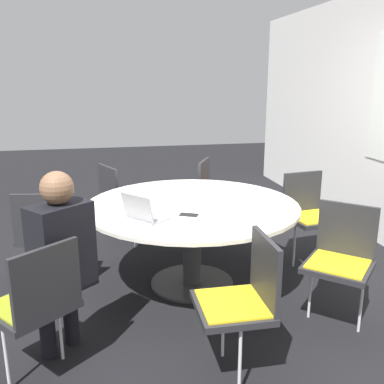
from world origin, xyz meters
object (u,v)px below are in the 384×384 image
(chair_0, at_px, (36,299))
(chair_3, at_px, (309,210))
(chair_2, at_px, (341,254))
(chair_4, at_px, (215,191))
(coffee_cup, at_px, (168,192))
(cell_phone, at_px, (189,215))
(person_0, at_px, (61,251))
(chair_5, at_px, (120,197))
(laptop, at_px, (143,214))
(chair_6, at_px, (45,230))
(chair_1, at_px, (243,295))

(chair_0, height_order, chair_3, same)
(chair_2, relative_size, chair_4, 1.00)
(chair_3, bearing_deg, coffee_cup, -8.64)
(chair_2, distance_m, coffee_cup, 1.53)
(coffee_cup, xyz_separation_m, cell_phone, (0.56, 0.08, -0.04))
(chair_3, xyz_separation_m, cell_phone, (0.55, -1.28, 0.21))
(chair_0, bearing_deg, person_0, 19.11)
(chair_0, height_order, chair_5, same)
(person_0, xyz_separation_m, cell_phone, (-0.50, 0.90, 0.02))
(chair_2, relative_size, person_0, 0.71)
(chair_3, relative_size, laptop, 2.38)
(chair_6, height_order, cell_phone, chair_6)
(chair_4, distance_m, coffee_cup, 1.12)
(person_0, relative_size, cell_phone, 7.83)
(chair_3, height_order, chair_5, same)
(person_0, height_order, coffee_cup, person_0)
(chair_2, xyz_separation_m, chair_6, (-0.96, -2.14, 0.00))
(laptop, height_order, cell_phone, laptop)
(chair_6, height_order, laptop, laptop)
(chair_3, height_order, cell_phone, chair_3)
(chair_3, height_order, laptop, laptop)
(chair_3, relative_size, chair_6, 1.00)
(chair_1, relative_size, chair_4, 1.00)
(coffee_cup, bearing_deg, chair_6, -85.05)
(chair_5, xyz_separation_m, cell_phone, (1.39, 0.47, 0.21))
(chair_5, bearing_deg, laptop, -19.56)
(chair_4, xyz_separation_m, person_0, (1.92, -1.49, 0.19))
(chair_4, relative_size, cell_phone, 5.59)
(chair_4, bearing_deg, cell_phone, 4.80)
(chair_0, relative_size, chair_6, 1.00)
(chair_1, xyz_separation_m, coffee_cup, (-1.47, -0.22, 0.25))
(chair_5, distance_m, person_0, 1.95)
(person_0, distance_m, laptop, 0.70)
(chair_2, bearing_deg, chair_4, -33.45)
(chair_5, bearing_deg, chair_3, 40.34)
(chair_0, xyz_separation_m, chair_4, (-2.14, 1.62, 0.00))
(chair_3, distance_m, chair_4, 1.12)
(chair_2, distance_m, chair_5, 2.40)
(chair_6, bearing_deg, chair_4, 40.01)
(chair_0, xyz_separation_m, chair_2, (-0.23, 2.05, 0.00))
(chair_1, relative_size, chair_5, 1.00)
(chair_6, xyz_separation_m, person_0, (0.97, 0.22, 0.19))
(laptop, bearing_deg, chair_5, -35.30)
(chair_4, height_order, laptop, laptop)
(chair_4, distance_m, cell_phone, 1.55)
(chair_1, bearing_deg, cell_phone, 9.48)
(chair_0, distance_m, cell_phone, 1.28)
(chair_1, bearing_deg, chair_6, 43.19)
(cell_phone, bearing_deg, chair_5, -161.36)
(chair_2, relative_size, laptop, 2.38)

